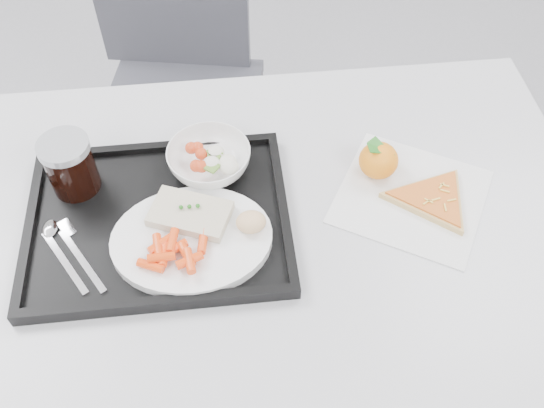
{
  "coord_description": "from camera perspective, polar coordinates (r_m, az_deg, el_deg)",
  "views": [
    {
      "loc": [
        -0.05,
        -0.33,
        1.6
      ],
      "look_at": [
        0.02,
        0.33,
        0.77
      ],
      "focal_mm": 40.0,
      "sensor_mm": 36.0,
      "label": 1
    }
  ],
  "objects": [
    {
      "name": "fish_fillet",
      "position": [
        1.03,
        -7.71,
        -0.89
      ],
      "size": [
        0.15,
        0.12,
        0.03
      ],
      "color": "beige",
      "rests_on": "dinner_plate"
    },
    {
      "name": "tangerine",
      "position": [
        1.12,
        10.0,
        4.08
      ],
      "size": [
        0.09,
        0.09,
        0.07
      ],
      "color": "#D86400",
      "rests_on": "napkin"
    },
    {
      "name": "salad_contents",
      "position": [
        1.09,
        -5.37,
        4.09
      ],
      "size": [
        0.09,
        0.08,
        0.03
      ],
      "color": "red",
      "rests_on": "salad_bowl"
    },
    {
      "name": "napkin",
      "position": [
        1.12,
        12.94,
        0.7
      ],
      "size": [
        0.34,
        0.33,
        0.0
      ],
      "color": "silver",
      "rests_on": "table"
    },
    {
      "name": "cola_glass",
      "position": [
        1.11,
        -18.48,
        3.54
      ],
      "size": [
        0.09,
        0.09,
        0.11
      ],
      "color": "black",
      "rests_on": "tray"
    },
    {
      "name": "cutlery",
      "position": [
        1.07,
        -18.9,
        -3.89
      ],
      "size": [
        0.13,
        0.16,
        0.01
      ],
      "color": "silver",
      "rests_on": "tray"
    },
    {
      "name": "pizza_slice",
      "position": [
        1.12,
        14.89,
        0.47
      ],
      "size": [
        0.23,
        0.23,
        0.02
      ],
      "color": "#B77E53",
      "rests_on": "napkin"
    },
    {
      "name": "bread_roll",
      "position": [
        1.0,
        -1.99,
        -1.7
      ],
      "size": [
        0.06,
        0.05,
        0.03
      ],
      "color": "tan",
      "rests_on": "dinner_plate"
    },
    {
      "name": "carrot_pile",
      "position": [
        0.98,
        -9.24,
        -4.49
      ],
      "size": [
        0.12,
        0.09,
        0.02
      ],
      "color": "#F74512",
      "rests_on": "dinner_plate"
    },
    {
      "name": "salad_bowl",
      "position": [
        1.11,
        -5.93,
        4.19
      ],
      "size": [
        0.15,
        0.15,
        0.05
      ],
      "color": "white",
      "rests_on": "tray"
    },
    {
      "name": "table",
      "position": [
        1.11,
        -1.11,
        -4.06
      ],
      "size": [
        1.2,
        0.8,
        0.75
      ],
      "color": "silver",
      "rests_on": "ground"
    },
    {
      "name": "dinner_plate",
      "position": [
        1.02,
        -7.56,
        -3.33
      ],
      "size": [
        0.27,
        0.27,
        0.02
      ],
      "color": "white",
      "rests_on": "tray"
    },
    {
      "name": "tray",
      "position": [
        1.07,
        -10.6,
        -1.56
      ],
      "size": [
        0.45,
        0.35,
        0.03
      ],
      "color": "black",
      "rests_on": "table"
    },
    {
      "name": "chair",
      "position": [
        1.72,
        -8.94,
        12.75
      ],
      "size": [
        0.49,
        0.49,
        0.93
      ],
      "color": "#3B3B42",
      "rests_on": "ground"
    }
  ]
}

